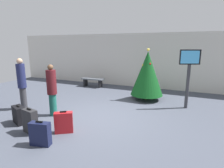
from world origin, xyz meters
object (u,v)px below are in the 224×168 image
at_px(waiting_bench, 93,81).
at_px(suitcase_0, 19,115).
at_px(suitcase_1, 64,122).
at_px(suitcase_3, 30,121).
at_px(traveller_0, 22,82).
at_px(traveller_1, 52,89).
at_px(flight_info_kiosk, 189,69).
at_px(holiday_tree, 147,73).
at_px(suitcase_2, 40,134).

relative_size(waiting_bench, suitcase_0, 2.23).
height_order(suitcase_1, suitcase_3, suitcase_3).
height_order(traveller_0, traveller_1, traveller_0).
relative_size(flight_info_kiosk, suitcase_1, 3.54).
height_order(holiday_tree, suitcase_1, holiday_tree).
bearing_deg(suitcase_0, waiting_bench, 93.83).
distance_m(holiday_tree, traveller_0, 4.86).
relative_size(waiting_bench, traveller_1, 0.74).
distance_m(flight_info_kiosk, suitcase_0, 5.83).
distance_m(suitcase_0, suitcase_3, 0.86).
bearing_deg(suitcase_0, suitcase_3, -21.71).
relative_size(traveller_1, suitcase_2, 2.83).
bearing_deg(waiting_bench, traveller_0, -97.63).
bearing_deg(waiting_bench, traveller_1, -78.64).
xyz_separation_m(holiday_tree, waiting_bench, (-3.31, 1.24, -0.79)).
xyz_separation_m(flight_info_kiosk, traveller_0, (-5.47, -2.45, -0.45)).
bearing_deg(traveller_1, traveller_0, 177.18).
distance_m(traveller_0, suitcase_2, 3.00).
relative_size(suitcase_1, suitcase_2, 1.01).
height_order(traveller_0, suitcase_2, traveller_0).
height_order(traveller_1, suitcase_0, traveller_1).
bearing_deg(suitcase_3, traveller_1, 103.19).
xyz_separation_m(traveller_0, suitcase_3, (1.70, -1.29, -0.67)).
bearing_deg(suitcase_2, suitcase_3, 152.54).
distance_m(holiday_tree, traveller_1, 3.89).
distance_m(holiday_tree, suitcase_3, 4.82).
bearing_deg(waiting_bench, suitcase_0, -86.17).
xyz_separation_m(flight_info_kiosk, suitcase_0, (-4.56, -3.43, -1.19)).
height_order(traveller_1, suitcase_1, traveller_1).
bearing_deg(suitcase_0, suitcase_2, -24.47).
bearing_deg(flight_info_kiosk, suitcase_1, -131.23).
bearing_deg(suitcase_2, waiting_bench, 107.49).
xyz_separation_m(suitcase_0, suitcase_1, (1.60, 0.05, 0.02)).
bearing_deg(flight_info_kiosk, waiting_bench, 160.68).
height_order(waiting_bench, suitcase_3, suitcase_3).
distance_m(flight_info_kiosk, suitcase_2, 5.26).
height_order(holiday_tree, flight_info_kiosk, holiday_tree).
bearing_deg(traveller_0, holiday_tree, 37.17).
height_order(flight_info_kiosk, suitcase_3, flight_info_kiosk).
height_order(holiday_tree, waiting_bench, holiday_tree).
relative_size(suitcase_0, suitcase_1, 0.93).
relative_size(holiday_tree, suitcase_1, 3.58).
height_order(waiting_bench, suitcase_1, suitcase_1).
bearing_deg(waiting_bench, suitcase_3, -78.23).
xyz_separation_m(holiday_tree, suitcase_1, (-1.36, -3.86, -0.85)).
bearing_deg(flight_info_kiosk, traveller_1, -148.16).
height_order(waiting_bench, traveller_1, traveller_1).
height_order(traveller_0, suitcase_1, traveller_0).
height_order(suitcase_0, suitcase_2, suitcase_2).
bearing_deg(suitcase_1, suitcase_2, -98.68).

